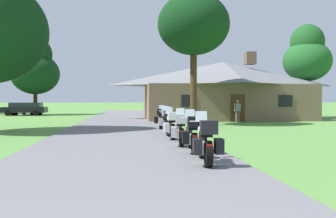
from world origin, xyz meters
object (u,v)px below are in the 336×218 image
at_px(motorcycle_white_nearest_to_camera, 206,142).
at_px(bystander_gray_shirt_near_lodge, 237,110).
at_px(motorcycle_white_sixth_in_row, 165,121).
at_px(motorcycle_white_third_in_row, 181,130).
at_px(parked_silver_sedan_far_left, 28,109).
at_px(tree_by_lodge_front, 194,16).
at_px(motorcycle_black_farthest_in_row, 161,119).
at_px(motorcycle_blue_fifth_in_row, 168,122).
at_px(tree_left_far, 35,68).
at_px(parked_black_suv_far_left, 25,108).
at_px(motorcycle_green_second_in_row, 193,134).
at_px(tree_right_of_lodge, 307,56).
at_px(motorcycle_yellow_fourth_in_row, 172,126).

relative_size(motorcycle_white_nearest_to_camera, bystander_gray_shirt_near_lodge, 1.25).
bearing_deg(motorcycle_white_sixth_in_row, motorcycle_white_third_in_row, -87.89).
bearing_deg(parked_silver_sedan_far_left, motorcycle_white_third_in_row, -63.60).
height_order(motorcycle_white_third_in_row, motorcycle_white_sixth_in_row, same).
xyz_separation_m(motorcycle_white_nearest_to_camera, tree_by_lodge_front, (2.37, 15.30, 6.55)).
xyz_separation_m(motorcycle_black_farthest_in_row, tree_by_lodge_front, (2.42, 3.19, 6.55)).
xyz_separation_m(motorcycle_blue_fifth_in_row, tree_left_far, (-12.14, 26.44, 4.63)).
relative_size(motorcycle_black_farthest_in_row, parked_black_suv_far_left, 0.45).
bearing_deg(motorcycle_green_second_in_row, bystander_gray_shirt_near_lodge, 73.31).
relative_size(tree_left_far, parked_silver_sedan_far_left, 2.04).
height_order(motorcycle_green_second_in_row, tree_right_of_lodge, tree_right_of_lodge).
height_order(motorcycle_white_third_in_row, motorcycle_black_farthest_in_row, same).
bearing_deg(bystander_gray_shirt_near_lodge, tree_by_lodge_front, 23.25).
height_order(tree_by_lodge_front, tree_right_of_lodge, tree_by_lodge_front).
bearing_deg(motorcycle_blue_fifth_in_row, parked_silver_sedan_far_left, 119.63).
bearing_deg(bystander_gray_shirt_near_lodge, motorcycle_white_sixth_in_row, 37.60).
distance_m(motorcycle_white_third_in_row, motorcycle_yellow_fourth_in_row, 2.27).
height_order(motorcycle_yellow_fourth_in_row, motorcycle_blue_fifth_in_row, same).
bearing_deg(motorcycle_white_third_in_row, bystander_gray_shirt_near_lodge, 72.71).
height_order(motorcycle_white_third_in_row, parked_black_suv_far_left, parked_black_suv_far_left).
bearing_deg(tree_by_lodge_front, motorcycle_white_sixth_in_row, -114.75).
bearing_deg(parked_black_suv_far_left, motorcycle_yellow_fourth_in_row, -153.48).
distance_m(motorcycle_green_second_in_row, motorcycle_yellow_fourth_in_row, 4.09).
xyz_separation_m(motorcycle_white_nearest_to_camera, tree_left_far, (-12.23, 34.72, 4.64)).
xyz_separation_m(bystander_gray_shirt_near_lodge, tree_by_lodge_front, (-3.88, -3.07, 6.22)).
xyz_separation_m(motorcycle_white_sixth_in_row, tree_by_lodge_front, (2.37, 5.13, 6.55)).
xyz_separation_m(motorcycle_yellow_fourth_in_row, tree_by_lodge_front, (2.50, 9.01, 6.55)).
xyz_separation_m(motorcycle_green_second_in_row, bystander_gray_shirt_near_lodge, (6.20, 16.17, 0.32)).
distance_m(motorcycle_blue_fifth_in_row, tree_by_lodge_front, 9.90).
bearing_deg(motorcycle_green_second_in_row, parked_black_suv_far_left, 117.17).
height_order(bystander_gray_shirt_near_lodge, parked_silver_sedan_far_left, bystander_gray_shirt_near_lodge).
bearing_deg(motorcycle_white_sixth_in_row, motorcycle_black_farthest_in_row, 94.36).
distance_m(motorcycle_green_second_in_row, motorcycle_blue_fifth_in_row, 6.08).
distance_m(motorcycle_white_third_in_row, motorcycle_black_farthest_in_row, 8.09).
relative_size(motorcycle_white_sixth_in_row, bystander_gray_shirt_near_lodge, 1.25).
height_order(motorcycle_black_farthest_in_row, tree_by_lodge_front, tree_by_lodge_front).
distance_m(motorcycle_blue_fifth_in_row, parked_black_suv_far_left, 27.85).
relative_size(motorcycle_yellow_fourth_in_row, tree_right_of_lodge, 0.24).
height_order(motorcycle_green_second_in_row, motorcycle_yellow_fourth_in_row, same).
bearing_deg(motorcycle_black_farthest_in_row, tree_left_far, 125.56).
height_order(motorcycle_yellow_fourth_in_row, tree_right_of_lodge, tree_right_of_lodge).
relative_size(motorcycle_white_nearest_to_camera, motorcycle_green_second_in_row, 1.00).
bearing_deg(motorcycle_white_third_in_row, motorcycle_white_nearest_to_camera, -82.76).
bearing_deg(motorcycle_blue_fifth_in_row, motorcycle_green_second_in_row, -85.26).
bearing_deg(motorcycle_white_sixth_in_row, motorcycle_yellow_fourth_in_row, -89.32).
relative_size(bystander_gray_shirt_near_lodge, tree_left_far, 0.19).
xyz_separation_m(motorcycle_white_nearest_to_camera, motorcycle_black_farthest_in_row, (-0.05, 12.11, 0.00)).
bearing_deg(motorcycle_white_sixth_in_row, motorcycle_blue_fifth_in_row, -90.08).
bearing_deg(motorcycle_green_second_in_row, motorcycle_black_farthest_in_row, 94.89).
distance_m(motorcycle_yellow_fourth_in_row, parked_silver_sedan_far_left, 31.10).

